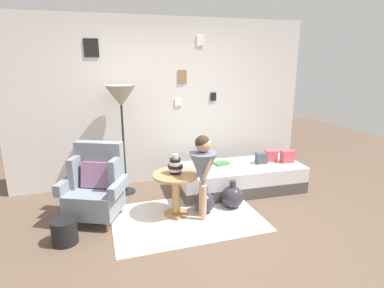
{
  "coord_description": "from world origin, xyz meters",
  "views": [
    {
      "loc": [
        -1.1,
        -3.02,
        1.99
      ],
      "look_at": [
        0.15,
        0.95,
        0.85
      ],
      "focal_mm": 29.52,
      "sensor_mm": 36.0,
      "label": 1
    }
  ],
  "objects_px": {
    "side_table": "(176,185)",
    "floor_lamp": "(121,100)",
    "demijohn_near": "(204,202)",
    "book_on_daybed": "(222,163)",
    "armchair": "(96,186)",
    "demijohn_far": "(232,197)",
    "person_child": "(203,167)",
    "vase_striped": "(175,166)",
    "daybed": "(240,177)",
    "magazine_basket": "(64,231)"
  },
  "relations": [
    {
      "from": "armchair",
      "to": "demijohn_near",
      "type": "xyz_separation_m",
      "value": [
        1.35,
        -0.26,
        -0.29
      ]
    },
    {
      "from": "demijohn_far",
      "to": "magazine_basket",
      "type": "bearing_deg",
      "value": -173.65
    },
    {
      "from": "armchair",
      "to": "book_on_daybed",
      "type": "height_order",
      "value": "armchair"
    },
    {
      "from": "daybed",
      "to": "demijohn_far",
      "type": "distance_m",
      "value": 0.64
    },
    {
      "from": "side_table",
      "to": "demijohn_near",
      "type": "xyz_separation_m",
      "value": [
        0.37,
        -0.05,
        -0.26
      ]
    },
    {
      "from": "magazine_basket",
      "to": "demijohn_far",
      "type": "bearing_deg",
      "value": 6.35
    },
    {
      "from": "floor_lamp",
      "to": "magazine_basket",
      "type": "relative_size",
      "value": 5.79
    },
    {
      "from": "person_child",
      "to": "book_on_daybed",
      "type": "xyz_separation_m",
      "value": [
        0.6,
        0.82,
        -0.28
      ]
    },
    {
      "from": "book_on_daybed",
      "to": "demijohn_far",
      "type": "xyz_separation_m",
      "value": [
        -0.1,
        -0.65,
        -0.26
      ]
    },
    {
      "from": "side_table",
      "to": "demijohn_far",
      "type": "bearing_deg",
      "value": -2.3
    },
    {
      "from": "demijohn_far",
      "to": "magazine_basket",
      "type": "xyz_separation_m",
      "value": [
        -2.13,
        -0.24,
        -0.02
      ]
    },
    {
      "from": "demijohn_near",
      "to": "book_on_daybed",
      "type": "bearing_deg",
      "value": 52.2
    },
    {
      "from": "vase_striped",
      "to": "demijohn_far",
      "type": "height_order",
      "value": "vase_striped"
    },
    {
      "from": "daybed",
      "to": "magazine_basket",
      "type": "bearing_deg",
      "value": -163.03
    },
    {
      "from": "demijohn_near",
      "to": "magazine_basket",
      "type": "relative_size",
      "value": 1.31
    },
    {
      "from": "side_table",
      "to": "magazine_basket",
      "type": "bearing_deg",
      "value": -168.69
    },
    {
      "from": "side_table",
      "to": "vase_striped",
      "type": "height_order",
      "value": "vase_striped"
    },
    {
      "from": "floor_lamp",
      "to": "book_on_daybed",
      "type": "height_order",
      "value": "floor_lamp"
    },
    {
      "from": "demijohn_far",
      "to": "side_table",
      "type": "bearing_deg",
      "value": 177.7
    },
    {
      "from": "daybed",
      "to": "floor_lamp",
      "type": "distance_m",
      "value": 2.13
    },
    {
      "from": "vase_striped",
      "to": "magazine_basket",
      "type": "xyz_separation_m",
      "value": [
        -1.35,
        -0.28,
        -0.53
      ]
    },
    {
      "from": "armchair",
      "to": "vase_striped",
      "type": "xyz_separation_m",
      "value": [
        0.98,
        -0.19,
        0.23
      ]
    },
    {
      "from": "armchair",
      "to": "demijohn_far",
      "type": "bearing_deg",
      "value": -7.76
    },
    {
      "from": "magazine_basket",
      "to": "daybed",
      "type": "bearing_deg",
      "value": 16.97
    },
    {
      "from": "book_on_daybed",
      "to": "demijohn_far",
      "type": "distance_m",
      "value": 0.7
    },
    {
      "from": "daybed",
      "to": "book_on_daybed",
      "type": "distance_m",
      "value": 0.36
    },
    {
      "from": "side_table",
      "to": "magazine_basket",
      "type": "distance_m",
      "value": 1.4
    },
    {
      "from": "armchair",
      "to": "daybed",
      "type": "xyz_separation_m",
      "value": [
        2.12,
        0.28,
        -0.24
      ]
    },
    {
      "from": "side_table",
      "to": "book_on_daybed",
      "type": "relative_size",
      "value": 2.66
    },
    {
      "from": "side_table",
      "to": "floor_lamp",
      "type": "xyz_separation_m",
      "value": [
        -0.55,
        0.92,
        1.01
      ]
    },
    {
      "from": "vase_striped",
      "to": "demijohn_near",
      "type": "relative_size",
      "value": 0.7
    },
    {
      "from": "vase_striped",
      "to": "side_table",
      "type": "bearing_deg",
      "value": -97.54
    },
    {
      "from": "daybed",
      "to": "side_table",
      "type": "xyz_separation_m",
      "value": [
        -1.15,
        -0.49,
        0.21
      ]
    },
    {
      "from": "demijohn_near",
      "to": "vase_striped",
      "type": "bearing_deg",
      "value": 169.38
    },
    {
      "from": "vase_striped",
      "to": "floor_lamp",
      "type": "relative_size",
      "value": 0.16
    },
    {
      "from": "book_on_daybed",
      "to": "vase_striped",
      "type": "bearing_deg",
      "value": -146.04
    },
    {
      "from": "vase_striped",
      "to": "armchair",
      "type": "bearing_deg",
      "value": 168.84
    },
    {
      "from": "floor_lamp",
      "to": "book_on_daybed",
      "type": "xyz_separation_m",
      "value": [
        1.44,
        -0.31,
        -1.0
      ]
    },
    {
      "from": "side_table",
      "to": "book_on_daybed",
      "type": "height_order",
      "value": "side_table"
    },
    {
      "from": "person_child",
      "to": "demijohn_near",
      "type": "distance_m",
      "value": 0.58
    },
    {
      "from": "magazine_basket",
      "to": "book_on_daybed",
      "type": "bearing_deg",
      "value": 21.56
    },
    {
      "from": "armchair",
      "to": "vase_striped",
      "type": "bearing_deg",
      "value": -11.16
    },
    {
      "from": "armchair",
      "to": "person_child",
      "type": "xyz_separation_m",
      "value": [
        1.27,
        -0.41,
        0.26
      ]
    },
    {
      "from": "demijohn_far",
      "to": "vase_striped",
      "type": "bearing_deg",
      "value": 176.56
    },
    {
      "from": "book_on_daybed",
      "to": "demijohn_far",
      "type": "height_order",
      "value": "book_on_daybed"
    },
    {
      "from": "daybed",
      "to": "magazine_basket",
      "type": "distance_m",
      "value": 2.6
    },
    {
      "from": "side_table",
      "to": "vase_striped",
      "type": "xyz_separation_m",
      "value": [
        0.0,
        0.02,
        0.27
      ]
    },
    {
      "from": "book_on_daybed",
      "to": "floor_lamp",
      "type": "bearing_deg",
      "value": 167.89
    },
    {
      "from": "floor_lamp",
      "to": "demijohn_near",
      "type": "relative_size",
      "value": 4.43
    },
    {
      "from": "armchair",
      "to": "book_on_daybed",
      "type": "bearing_deg",
      "value": 12.26
    }
  ]
}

